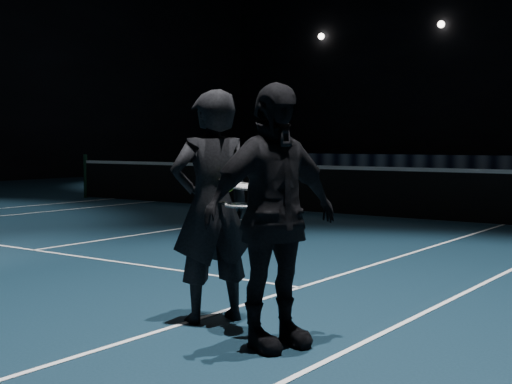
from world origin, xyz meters
The scene contains 10 objects.
floor centered at (0.00, 0.00, 0.00)m, with size 36.00×36.00×0.00m, color black.
court_lines centered at (0.00, 0.00, 0.00)m, with size 10.98×23.78×0.01m, color white, non-canonical shape.
net_post_left centered at (-6.40, 0.00, 0.55)m, with size 0.10×0.10×1.10m, color black.
net_mesh centered at (0.00, 0.00, 0.45)m, with size 12.80×0.02×0.86m, color black.
net_tape centered at (0.00, 0.00, 0.92)m, with size 12.80×0.03×0.07m, color white.
player_a centered at (4.22, -7.89, 0.91)m, with size 0.66×0.43×1.81m, color black.
player_b centered at (5.02, -8.20, 0.91)m, with size 1.06×0.44×1.81m, color black.
racket_lower centered at (4.64, -8.05, 0.95)m, with size 0.68×0.22×0.03m, color black, non-canonical shape.
racket_upper centered at (4.61, -7.99, 1.09)m, with size 0.68×0.22×0.03m, color black, non-canonical shape.
tennis_balls centered at (4.46, -7.97, 1.09)m, with size 0.12×0.10×0.12m, color #B2E330, non-canonical shape.
Camera 1 is at (7.75, -12.18, 1.41)m, focal length 50.00 mm.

